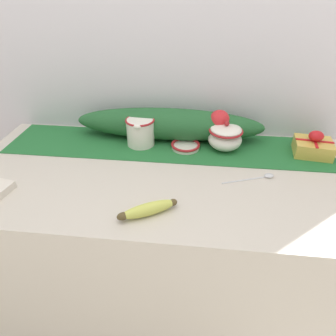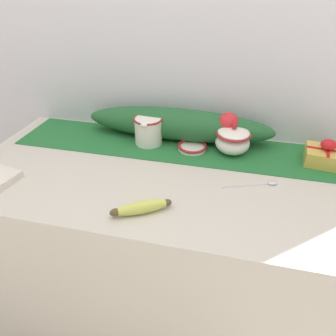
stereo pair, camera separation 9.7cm
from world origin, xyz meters
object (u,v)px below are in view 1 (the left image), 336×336
Objects in this scene: gift_box at (313,146)px; small_dish at (186,146)px; cream_pitcher at (141,131)px; sugar_bowl at (225,137)px; spoon at (264,176)px; banana at (148,209)px.

small_dish is at bearing -179.04° from gift_box.
sugar_bowl is (0.33, -0.00, -0.01)m from cream_pitcher.
cream_pitcher is at bearing 138.18° from spoon.
cream_pitcher is at bearing 179.80° from sugar_bowl.
gift_box is at bearing -0.56° from cream_pitcher.
small_dish is 0.32m from spoon.
cream_pitcher is 0.91× the size of gift_box.
spoon is at bearing -55.26° from sugar_bowl.
small_dish is at bearing -174.94° from sugar_bowl.
sugar_bowl is 0.77× the size of banana.
sugar_bowl is at bearing 179.08° from gift_box.
cream_pitcher is 0.74× the size of spoon.
banana reaches higher than spoon.
banana is at bearing -144.25° from gift_box.
cream_pitcher is 0.66m from gift_box.
cream_pitcher is 0.33m from sugar_bowl.
spoon is at bearing -138.69° from gift_box.
cream_pitcher is 1.17× the size of small_dish.
banana is (-0.08, -0.39, 0.01)m from small_dish.
gift_box is at bearing 21.40° from spoon.
spoon is 0.27m from gift_box.
banana is (-0.23, -0.41, -0.04)m from sugar_bowl.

